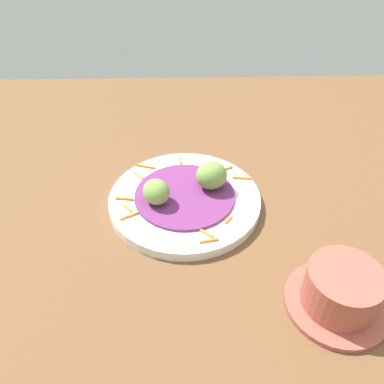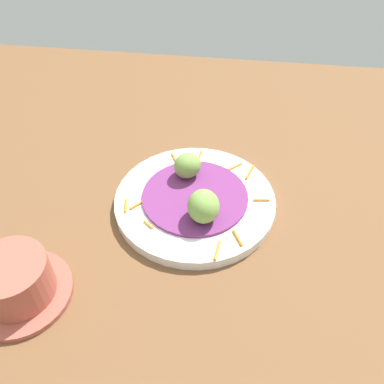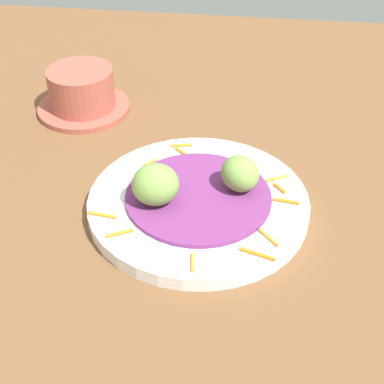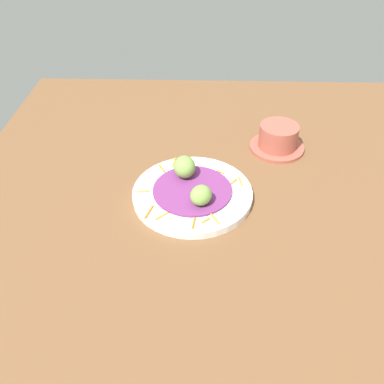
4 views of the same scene
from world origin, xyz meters
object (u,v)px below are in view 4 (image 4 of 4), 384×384
Objects in this scene: guac_scoop_left at (201,195)px; terracotta_bowl at (278,139)px; main_plate at (192,194)px; guac_scoop_center at (185,167)px.

guac_scoop_left is 0.34× the size of terracotta_bowl.
main_plate is 5.92cm from guac_scoop_left.
guac_scoop_center is 0.39× the size of terracotta_bowl.
guac_scoop_left is 29.99cm from terracotta_bowl.
main_plate is 5.52× the size of guac_scoop_left.
guac_scoop_center is at bearing -158.06° from guac_scoop_left.
main_plate is 6.10cm from guac_scoop_center.
guac_scoop_center reaches higher than guac_scoop_left.
guac_scoop_left is at bearing -37.78° from terracotta_bowl.
guac_scoop_center is at bearing -56.17° from terracotta_bowl.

